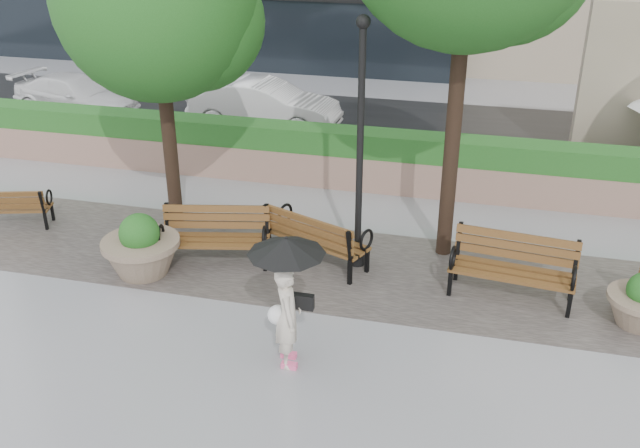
% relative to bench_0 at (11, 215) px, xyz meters
% --- Properties ---
extents(ground, '(100.00, 100.00, 0.00)m').
position_rel_bench_0_xyz_m(ground, '(6.90, -3.11, -0.26)').
color(ground, gray).
rests_on(ground, ground).
extents(cobble_strip, '(28.00, 3.20, 0.01)m').
position_rel_bench_0_xyz_m(cobble_strip, '(6.90, -0.11, -0.25)').
color(cobble_strip, '#383330').
rests_on(cobble_strip, ground).
extents(hedge_wall, '(24.00, 0.80, 1.35)m').
position_rel_bench_0_xyz_m(hedge_wall, '(6.90, 3.89, 0.41)').
color(hedge_wall, '#8F6A5C').
rests_on(hedge_wall, ground).
extents(asphalt_street, '(40.00, 7.00, 0.00)m').
position_rel_bench_0_xyz_m(asphalt_street, '(6.90, 7.89, -0.25)').
color(asphalt_street, black).
rests_on(asphalt_street, ground).
extents(bench_0, '(1.70, 1.05, 0.86)m').
position_rel_bench_0_xyz_m(bench_0, '(0.00, 0.00, 0.00)').
color(bench_0, brown).
rests_on(bench_0, ground).
extents(bench_1, '(2.09, 1.19, 1.06)m').
position_rel_bench_0_xyz_m(bench_1, '(4.69, -0.47, 0.06)').
color(bench_1, brown).
rests_on(bench_1, ground).
extents(bench_2, '(2.11, 1.48, 1.06)m').
position_rel_bench_0_xyz_m(bench_2, '(6.51, -0.04, 0.06)').
color(bench_2, brown).
rests_on(bench_2, ground).
extents(bench_3, '(2.14, 1.05, 1.10)m').
position_rel_bench_0_xyz_m(bench_3, '(10.02, -0.41, 0.07)').
color(bench_3, brown).
rests_on(bench_3, ground).
extents(planter_left, '(1.40, 1.40, 1.17)m').
position_rel_bench_0_xyz_m(planter_left, '(3.54, -1.16, 0.20)').
color(planter_left, '#7F6B56').
rests_on(planter_left, ground).
extents(lamppost, '(0.28, 0.28, 4.54)m').
position_rel_bench_0_xyz_m(lamppost, '(7.25, 0.12, 1.76)').
color(lamppost, black).
rests_on(lamppost, ground).
extents(tree_0, '(3.81, 3.78, 6.41)m').
position_rel_bench_0_xyz_m(tree_0, '(3.37, 1.08, 4.14)').
color(tree_0, black).
rests_on(tree_0, ground).
extents(car_left, '(4.40, 2.48, 1.20)m').
position_rel_bench_0_xyz_m(car_left, '(-2.86, 7.31, 0.35)').
color(car_left, silver).
rests_on(car_left, ground).
extents(car_right, '(4.35, 1.67, 1.42)m').
position_rel_bench_0_xyz_m(car_right, '(3.07, 7.42, 0.45)').
color(car_right, silver).
rests_on(car_right, ground).
extents(pedestrian, '(1.11, 1.11, 2.04)m').
position_rel_bench_0_xyz_m(pedestrian, '(6.85, -3.06, 0.98)').
color(pedestrian, beige).
rests_on(pedestrian, ground).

